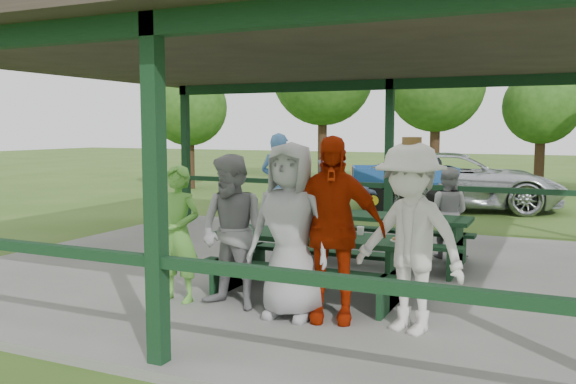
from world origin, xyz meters
The scene contains 20 objects.
ground centered at (0.00, 0.00, 0.00)m, with size 90.00×90.00×0.00m, color #36551A.
concrete_slab centered at (0.00, 0.00, 0.05)m, with size 10.00×8.00×0.10m, color slate.
pavilion_structure centered at (0.00, 0.00, 3.17)m, with size 10.60×8.60×3.24m.
picnic_table_near centered at (0.40, -1.20, 0.57)m, with size 2.43×1.39×0.75m.
picnic_table_far centered at (0.60, 0.80, 0.58)m, with size 2.81×1.39×0.75m.
table_setting centered at (0.56, -1.17, 0.88)m, with size 2.37×0.45×0.10m.
contestant_green centered at (-0.94, -2.13, 0.91)m, with size 0.59×0.39×1.61m, color #5CA63B.
contestant_grey_left centered at (-0.20, -2.11, 0.98)m, with size 0.85×0.66×1.76m, color gray.
contestant_grey_mid centered at (0.52, -2.15, 1.05)m, with size 0.93×0.60×1.90m, color #98999B.
contestant_red centered at (0.95, -2.07, 1.09)m, with size 1.15×0.48×1.97m, color #A01E04.
contestant_white_fedora centered at (1.80, -2.09, 1.05)m, with size 1.40×1.08×1.96m.
spectator_lblue centered at (-0.45, 1.74, 0.96)m, with size 1.59×0.51×1.72m, color #7B97BF.
spectator_blue centered at (-1.70, 2.27, 1.08)m, with size 0.71×0.47×1.96m, color #4475B0.
spectator_grey centered at (1.52, 1.65, 0.82)m, with size 0.70×0.54×1.44m, color #9C9C9E.
pickup_truck centered at (0.64, 8.49, 0.75)m, with size 2.48×5.38×1.49m, color silver.
farm_trailer centered at (-0.62, 7.58, 0.61)m, with size 3.52×2.28×1.24m.
tree_far_left centered at (-5.60, 14.59, 4.22)m, with size 3.98×3.98×6.23m.
tree_left centered at (-1.20, 14.66, 3.75)m, with size 3.55×3.55×5.54m.
tree_mid centered at (2.34, 16.21, 2.92)m, with size 2.77×2.77×4.33m.
tree_edge_left centered at (-8.97, 10.22, 2.84)m, with size 2.70×2.70×4.22m.
Camera 1 is at (3.17, -8.03, 2.15)m, focal length 38.00 mm.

